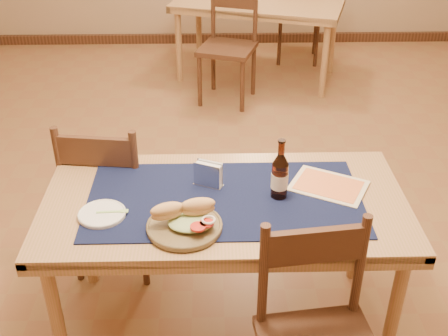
{
  "coord_description": "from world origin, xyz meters",
  "views": [
    {
      "loc": [
        -0.05,
        -2.83,
        2.15
      ],
      "look_at": [
        0.0,
        -0.7,
        0.85
      ],
      "focal_mm": 45.0,
      "sensor_mm": 36.0,
      "label": 1
    }
  ],
  "objects_px": {
    "chair_main_far": "(112,192)",
    "sandwich_plate": "(186,221)",
    "napkin_holder": "(208,175)",
    "beer_bottle": "(280,176)",
    "main_table": "(225,214)",
    "back_table": "(258,10)"
  },
  "relations": [
    {
      "from": "chair_main_far",
      "to": "napkin_holder",
      "type": "relative_size",
      "value": 6.72
    },
    {
      "from": "chair_main_far",
      "to": "beer_bottle",
      "type": "height_order",
      "value": "beer_bottle"
    },
    {
      "from": "chair_main_far",
      "to": "napkin_holder",
      "type": "height_order",
      "value": "chair_main_far"
    },
    {
      "from": "chair_main_far",
      "to": "sandwich_plate",
      "type": "xyz_separation_m",
      "value": [
        0.42,
        -0.66,
        0.3
      ]
    },
    {
      "from": "sandwich_plate",
      "to": "napkin_holder",
      "type": "bearing_deg",
      "value": 73.57
    },
    {
      "from": "sandwich_plate",
      "to": "beer_bottle",
      "type": "height_order",
      "value": "beer_bottle"
    },
    {
      "from": "sandwich_plate",
      "to": "chair_main_far",
      "type": "bearing_deg",
      "value": 122.85
    },
    {
      "from": "main_table",
      "to": "chair_main_far",
      "type": "height_order",
      "value": "chair_main_far"
    },
    {
      "from": "sandwich_plate",
      "to": "napkin_holder",
      "type": "height_order",
      "value": "same"
    },
    {
      "from": "chair_main_far",
      "to": "beer_bottle",
      "type": "bearing_deg",
      "value": -27.97
    },
    {
      "from": "sandwich_plate",
      "to": "napkin_holder",
      "type": "relative_size",
      "value": 2.2
    },
    {
      "from": "main_table",
      "to": "napkin_holder",
      "type": "relative_size",
      "value": 11.36
    },
    {
      "from": "back_table",
      "to": "sandwich_plate",
      "type": "bearing_deg",
      "value": -99.26
    },
    {
      "from": "back_table",
      "to": "beer_bottle",
      "type": "xyz_separation_m",
      "value": [
        -0.16,
        -3.21,
        0.19
      ]
    },
    {
      "from": "main_table",
      "to": "sandwich_plate",
      "type": "bearing_deg",
      "value": -128.32
    },
    {
      "from": "main_table",
      "to": "beer_bottle",
      "type": "xyz_separation_m",
      "value": [
        0.24,
        0.01,
        0.19
      ]
    },
    {
      "from": "sandwich_plate",
      "to": "beer_bottle",
      "type": "bearing_deg",
      "value": 28.55
    },
    {
      "from": "chair_main_far",
      "to": "napkin_holder",
      "type": "bearing_deg",
      "value": -33.67
    },
    {
      "from": "chair_main_far",
      "to": "sandwich_plate",
      "type": "bearing_deg",
      "value": -57.15
    },
    {
      "from": "main_table",
      "to": "napkin_holder",
      "type": "bearing_deg",
      "value": 123.38
    },
    {
      "from": "main_table",
      "to": "sandwich_plate",
      "type": "relative_size",
      "value": 5.16
    },
    {
      "from": "beer_bottle",
      "to": "chair_main_far",
      "type": "bearing_deg",
      "value": 152.03
    }
  ]
}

